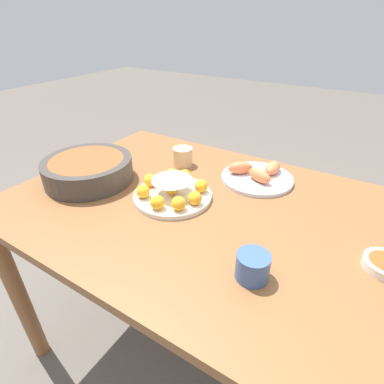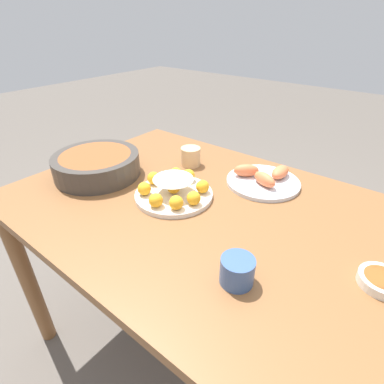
% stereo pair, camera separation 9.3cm
% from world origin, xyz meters
% --- Properties ---
extents(ground_plane, '(12.00, 12.00, 0.00)m').
position_xyz_m(ground_plane, '(0.00, 0.00, 0.00)').
color(ground_plane, '#5B544C').
extents(dining_table, '(1.34, 0.89, 0.77)m').
position_xyz_m(dining_table, '(0.00, 0.00, 0.66)').
color(dining_table, brown).
rests_on(dining_table, ground_plane).
extents(cake_plate, '(0.26, 0.26, 0.08)m').
position_xyz_m(cake_plate, '(0.14, 0.02, 0.79)').
color(cake_plate, silver).
rests_on(cake_plate, dining_table).
extents(serving_bowl, '(0.32, 0.32, 0.08)m').
position_xyz_m(serving_bowl, '(0.47, 0.08, 0.81)').
color(serving_bowl, '#3D3833').
rests_on(serving_bowl, dining_table).
extents(sauce_bowl, '(0.10, 0.10, 0.02)m').
position_xyz_m(sauce_bowl, '(-0.48, 0.01, 0.78)').
color(sauce_bowl, silver).
rests_on(sauce_bowl, dining_table).
extents(seafood_platter, '(0.26, 0.26, 0.06)m').
position_xyz_m(seafood_platter, '(-0.05, -0.25, 0.78)').
color(seafood_platter, silver).
rests_on(seafood_platter, dining_table).
extents(cup_near, '(0.08, 0.08, 0.07)m').
position_xyz_m(cup_near, '(0.25, -0.21, 0.80)').
color(cup_near, '#DBB27F').
rests_on(cup_near, dining_table).
extents(cup_far, '(0.08, 0.08, 0.07)m').
position_xyz_m(cup_far, '(-0.22, 0.21, 0.80)').
color(cup_far, '#38568E').
rests_on(cup_far, dining_table).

